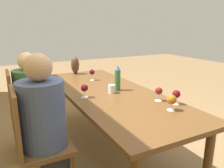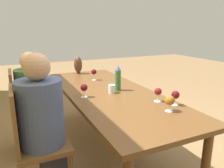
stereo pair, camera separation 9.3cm
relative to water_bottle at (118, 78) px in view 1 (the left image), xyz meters
name	(u,v)px [view 1 (the left image)]	position (x,y,z in m)	size (l,w,h in m)	color
ground_plane	(109,152)	(0.01, 0.10, -0.88)	(14.00, 14.00, 0.00)	olive
dining_table	(109,98)	(0.01, 0.10, -0.21)	(2.31, 0.89, 0.75)	brown
water_bottle	(118,78)	(0.00, 0.00, 0.00)	(0.06, 0.06, 0.28)	#336638
water_tumbler	(112,89)	(-0.06, 0.11, -0.09)	(0.07, 0.07, 0.09)	silver
vase	(75,65)	(1.04, 0.14, 0.00)	(0.12, 0.12, 0.26)	#4C2D1E
wine_glass_0	(176,94)	(-0.64, -0.25, -0.04)	(0.07, 0.07, 0.13)	silver
wine_glass_1	(172,100)	(-0.73, -0.11, -0.04)	(0.08, 0.08, 0.14)	silver
wine_glass_2	(84,88)	(-0.07, 0.41, -0.04)	(0.07, 0.07, 0.14)	silver
wine_glass_3	(159,91)	(-0.49, -0.17, -0.04)	(0.07, 0.07, 0.13)	silver
wine_glass_4	(92,72)	(0.56, 0.07, -0.03)	(0.07, 0.07, 0.15)	silver
chair_near	(35,141)	(-0.30, 0.94, -0.37)	(0.44, 0.44, 0.97)	brown
chair_far	(25,111)	(0.45, 0.94, -0.37)	(0.44, 0.44, 0.97)	brown
person_near	(45,123)	(-0.30, 0.85, -0.23)	(0.38, 0.38, 1.24)	#2D2D38
person_far	(32,100)	(0.45, 0.85, -0.26)	(0.34, 0.34, 1.17)	#2D2D38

